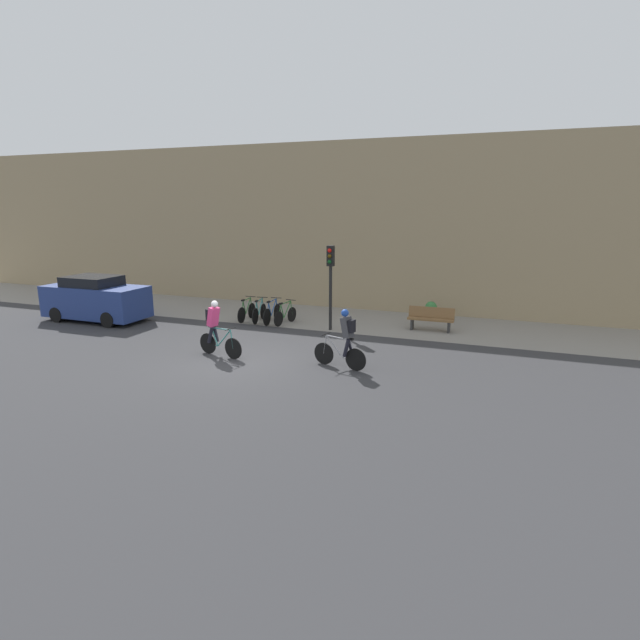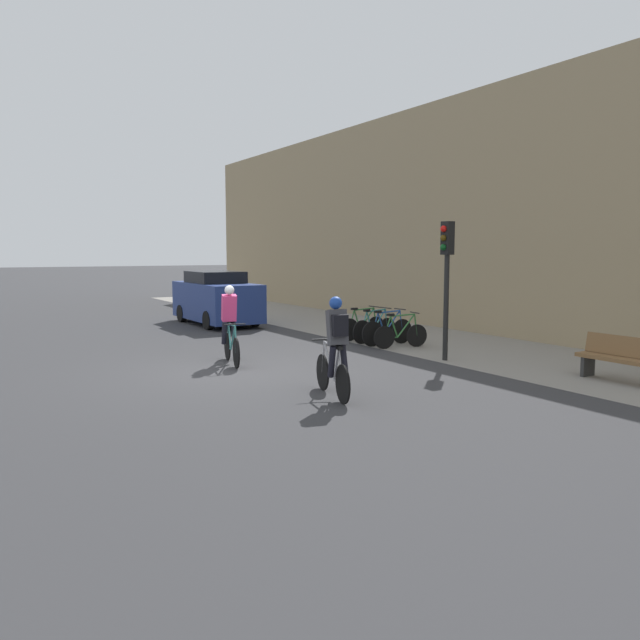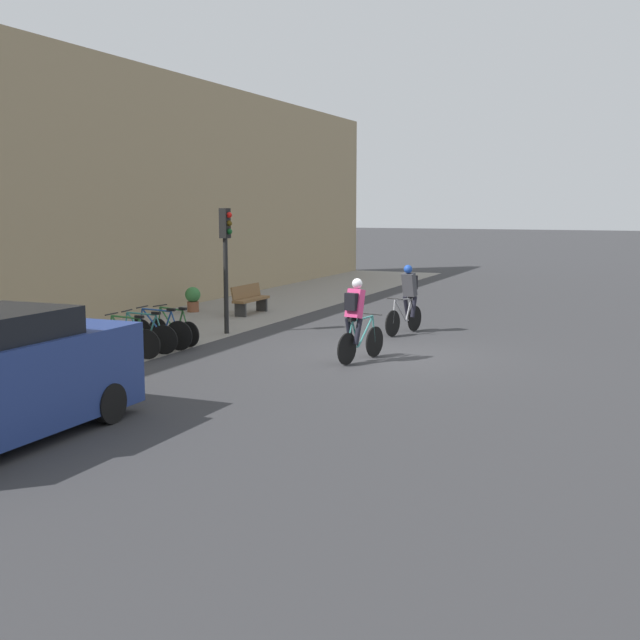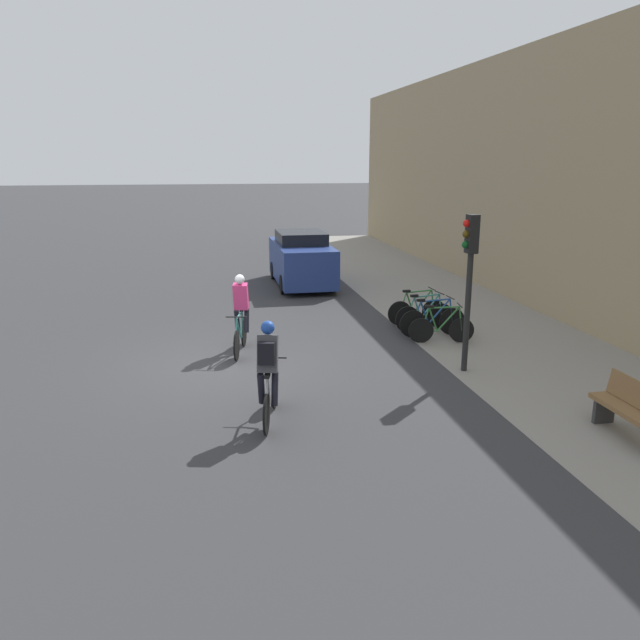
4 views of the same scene
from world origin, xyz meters
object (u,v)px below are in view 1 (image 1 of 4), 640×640
at_px(parked_bike_2, 272,313).
at_px(parked_bike_3, 285,315).
at_px(bench, 431,318).
at_px(traffic_light_pole, 330,272).
at_px(parked_bike_1, 259,312).
at_px(parked_car, 96,299).
at_px(cyclist_grey, 345,337).
at_px(parked_bike_0, 247,311).
at_px(potted_plant, 431,310).
at_px(cyclist_pink, 215,327).

xyz_separation_m(parked_bike_2, parked_bike_3, (0.58, -0.00, -0.03)).
height_order(parked_bike_3, bench, parked_bike_3).
height_order(parked_bike_3, traffic_light_pole, traffic_light_pole).
relative_size(parked_bike_1, traffic_light_pole, 0.50).
height_order(parked_bike_1, bench, parked_bike_1).
bearing_deg(bench, parked_car, -166.70).
bearing_deg(bench, cyclist_grey, -106.74).
height_order(parked_bike_0, parked_car, parked_car).
height_order(bench, potted_plant, bench).
distance_m(parked_bike_2, potted_plant, 6.59).
height_order(parked_bike_2, bench, parked_bike_2).
xyz_separation_m(parked_bike_3, traffic_light_pole, (2.02, -0.29, 1.87)).
height_order(bench, parked_car, parked_car).
distance_m(cyclist_grey, parked_bike_1, 6.89).
xyz_separation_m(cyclist_pink, parked_bike_3, (0.25, 4.72, -0.57)).
distance_m(cyclist_pink, bench, 8.21).
bearing_deg(parked_car, parked_bike_1, 18.54).
relative_size(cyclist_grey, traffic_light_pole, 0.55).
height_order(cyclist_grey, parked_bike_0, cyclist_grey).
bearing_deg(parked_bike_1, potted_plant, 23.42).
height_order(parked_bike_2, parked_bike_3, parked_bike_2).
bearing_deg(cyclist_pink, bench, 44.02).
relative_size(parked_bike_0, parked_car, 0.37).
bearing_deg(potted_plant, bench, -81.76).
xyz_separation_m(cyclist_pink, traffic_light_pole, (2.28, 4.43, 1.30)).
relative_size(parked_bike_1, parked_bike_3, 1.04).
bearing_deg(parked_bike_0, potted_plant, 21.68).
xyz_separation_m(cyclist_grey, parked_bike_1, (-5.15, 4.55, -0.55)).
xyz_separation_m(cyclist_pink, bench, (5.89, 5.70, -0.47)).
bearing_deg(potted_plant, parked_bike_0, -158.32).
height_order(cyclist_grey, traffic_light_pole, traffic_light_pole).
height_order(parked_bike_1, parked_car, parked_car).
bearing_deg(traffic_light_pole, parked_car, -169.05).
xyz_separation_m(parked_bike_1, bench, (6.81, 0.97, 0.08)).
bearing_deg(potted_plant, parked_bike_2, -154.55).
distance_m(parked_bike_1, parked_car, 6.79).
relative_size(cyclist_grey, parked_bike_1, 1.10).
xyz_separation_m(cyclist_grey, potted_plant, (1.39, 7.38, -0.51)).
height_order(traffic_light_pole, potted_plant, traffic_light_pole).
bearing_deg(parked_bike_3, parked_car, -164.17).
bearing_deg(traffic_light_pole, parked_bike_0, 175.57).
bearing_deg(parked_bike_3, traffic_light_pole, -8.21).
bearing_deg(parked_bike_0, parked_car, -159.74).
height_order(parked_bike_0, bench, parked_bike_0).
xyz_separation_m(bench, potted_plant, (-0.27, 1.86, -0.03)).
distance_m(parked_car, potted_plant, 13.90).
distance_m(parked_bike_0, bench, 7.46).
bearing_deg(bench, parked_bike_2, -171.11).
relative_size(cyclist_grey, potted_plant, 2.27).
bearing_deg(cyclist_pink, cyclist_grey, 2.35).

